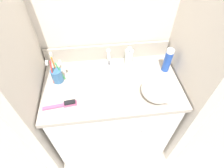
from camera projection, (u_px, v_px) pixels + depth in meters
ground_plane at (112, 135)px, 1.76m from camera, size 6.00×6.00×0.00m
wall_back at (106, 15)px, 1.14m from camera, size 1.09×0.08×2.20m
wall_left at (14, 51)px, 0.89m from camera, size 0.08×0.61×2.20m
wall_right at (201, 37)px, 0.97m from camera, size 0.08×0.61×2.20m
vanity at (111, 114)px, 1.45m from camera, size 0.91×0.55×0.78m
backsplash at (107, 52)px, 1.29m from camera, size 0.91×0.02×0.12m
sink_faucet at (109, 60)px, 1.24m from camera, size 0.09×0.09×0.14m
toothbrush_cup at (57, 75)px, 1.14m from camera, size 0.09×0.08×0.21m
soap_dispenser at (129, 57)px, 1.25m from camera, size 0.06×0.06×0.15m
shaving_cream_can at (168, 60)px, 1.19m from camera, size 0.05×0.05×0.18m
hairbrush at (65, 104)px, 1.04m from camera, size 0.20×0.05×0.03m
hand_towel at (158, 91)px, 1.07m from camera, size 0.20×0.21×0.09m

